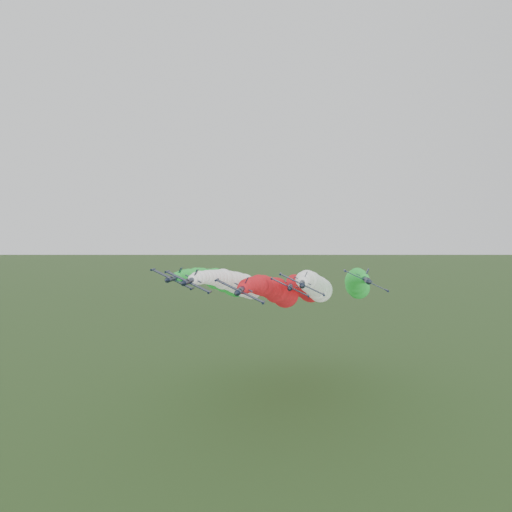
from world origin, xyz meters
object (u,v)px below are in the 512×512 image
at_px(jet_inner_left, 238,284).
at_px(jet_trail, 305,288).
at_px(jet_lead, 276,291).
at_px(jet_outer_right, 357,283).
at_px(jet_outer_left, 225,282).
at_px(jet_inner_right, 314,286).

distance_m(jet_inner_left, jet_trail, 27.35).
bearing_deg(jet_inner_left, jet_lead, -25.16).
bearing_deg(jet_outer_right, jet_outer_left, 178.84).
height_order(jet_lead, jet_inner_left, jet_inner_left).
xyz_separation_m(jet_outer_right, jet_trail, (-15.10, 12.61, -2.97)).
height_order(jet_outer_right, jet_trail, jet_outer_right).
xyz_separation_m(jet_lead, jet_inner_left, (-11.02, 5.18, 1.14)).
relative_size(jet_lead, jet_outer_right, 1.01).
distance_m(jet_outer_left, jet_outer_right, 38.78).
relative_size(jet_outer_right, jet_trail, 1.00).
relative_size(jet_outer_left, jet_trail, 0.99).
bearing_deg(jet_outer_left, jet_lead, -39.24).
bearing_deg(jet_trail, jet_outer_right, -39.87).
height_order(jet_inner_right, jet_outer_left, jet_outer_left).
bearing_deg(jet_inner_left, jet_trail, 46.21).
distance_m(jet_inner_left, jet_outer_right, 34.62).
xyz_separation_m(jet_outer_left, jet_outer_right, (38.77, -0.79, 0.20)).
distance_m(jet_inner_right, jet_trail, 17.94).
bearing_deg(jet_outer_left, jet_outer_right, -1.16).
relative_size(jet_outer_left, jet_outer_right, 1.00).
xyz_separation_m(jet_lead, jet_inner_right, (10.46, 7.25, 0.67)).
bearing_deg(jet_outer_left, jet_trail, 26.54).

